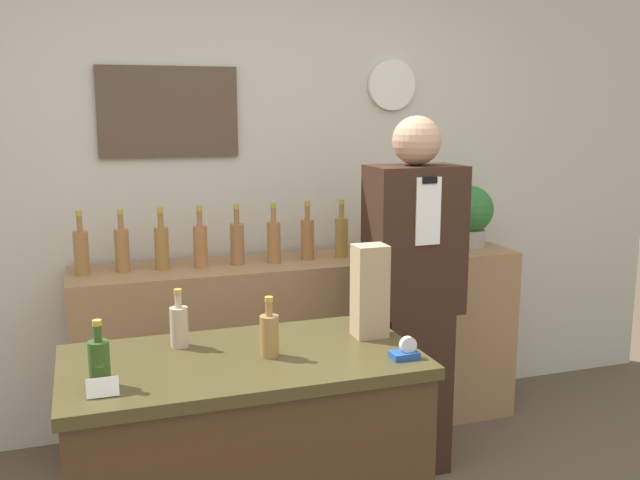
# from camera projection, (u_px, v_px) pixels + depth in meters

# --- Properties ---
(back_wall) EXTENTS (5.20, 0.09, 2.70)m
(back_wall) POSITION_uv_depth(u_px,v_px,m) (251.00, 176.00, 3.80)
(back_wall) COLOR beige
(back_wall) RESTS_ON ground_plane
(back_shelf) EXTENTS (2.33, 0.44, 0.94)m
(back_shelf) POSITION_uv_depth(u_px,v_px,m) (304.00, 346.00, 3.76)
(back_shelf) COLOR #9E754C
(back_shelf) RESTS_ON ground_plane
(shopkeeper) EXTENTS (0.42, 0.27, 1.68)m
(shopkeeper) POSITION_uv_depth(u_px,v_px,m) (413.00, 299.00, 3.31)
(shopkeeper) COLOR #331E14
(shopkeeper) RESTS_ON ground_plane
(potted_plant) EXTENTS (0.27, 0.27, 0.34)m
(potted_plant) POSITION_uv_depth(u_px,v_px,m) (469.00, 214.00, 3.97)
(potted_plant) COLOR #9E998E
(potted_plant) RESTS_ON back_shelf
(paper_bag) EXTENTS (0.12, 0.10, 0.33)m
(paper_bag) POSITION_uv_depth(u_px,v_px,m) (370.00, 291.00, 2.52)
(paper_bag) COLOR tan
(paper_bag) RESTS_ON display_counter
(tape_dispenser) EXTENTS (0.09, 0.06, 0.07)m
(tape_dispenser) POSITION_uv_depth(u_px,v_px,m) (406.00, 352.00, 2.33)
(tape_dispenser) COLOR #1E4799
(tape_dispenser) RESTS_ON display_counter
(price_card_left) EXTENTS (0.09, 0.02, 0.06)m
(price_card_left) POSITION_uv_depth(u_px,v_px,m) (103.00, 387.00, 2.02)
(price_card_left) COLOR white
(price_card_left) RESTS_ON display_counter
(counter_bottle_0) EXTENTS (0.06, 0.06, 0.20)m
(counter_bottle_0) POSITION_uv_depth(u_px,v_px,m) (99.00, 362.00, 2.08)
(counter_bottle_0) COLOR #2C4C1A
(counter_bottle_0) RESTS_ON display_counter
(counter_bottle_1) EXTENTS (0.06, 0.06, 0.20)m
(counter_bottle_1) POSITION_uv_depth(u_px,v_px,m) (179.00, 325.00, 2.43)
(counter_bottle_1) COLOR tan
(counter_bottle_1) RESTS_ON display_counter
(counter_bottle_2) EXTENTS (0.06, 0.06, 0.20)m
(counter_bottle_2) POSITION_uv_depth(u_px,v_px,m) (269.00, 334.00, 2.33)
(counter_bottle_2) COLOR olive
(counter_bottle_2) RESTS_ON display_counter
(shelf_bottle_0) EXTENTS (0.07, 0.07, 0.30)m
(shelf_bottle_0) POSITION_uv_depth(u_px,v_px,m) (81.00, 251.00, 3.32)
(shelf_bottle_0) COLOR #9A6837
(shelf_bottle_0) RESTS_ON back_shelf
(shelf_bottle_1) EXTENTS (0.07, 0.07, 0.30)m
(shelf_bottle_1) POSITION_uv_depth(u_px,v_px,m) (122.00, 248.00, 3.39)
(shelf_bottle_1) COLOR #9E6A3A
(shelf_bottle_1) RESTS_ON back_shelf
(shelf_bottle_2) EXTENTS (0.07, 0.07, 0.30)m
(shelf_bottle_2) POSITION_uv_depth(u_px,v_px,m) (162.00, 246.00, 3.43)
(shelf_bottle_2) COLOR olive
(shelf_bottle_2) RESTS_ON back_shelf
(shelf_bottle_3) EXTENTS (0.07, 0.07, 0.30)m
(shelf_bottle_3) POSITION_uv_depth(u_px,v_px,m) (200.00, 245.00, 3.48)
(shelf_bottle_3) COLOR #A36A3A
(shelf_bottle_3) RESTS_ON back_shelf
(shelf_bottle_4) EXTENTS (0.07, 0.07, 0.30)m
(shelf_bottle_4) POSITION_uv_depth(u_px,v_px,m) (237.00, 242.00, 3.54)
(shelf_bottle_4) COLOR #99633C
(shelf_bottle_4) RESTS_ON back_shelf
(shelf_bottle_5) EXTENTS (0.07, 0.07, 0.30)m
(shelf_bottle_5) POSITION_uv_depth(u_px,v_px,m) (274.00, 240.00, 3.59)
(shelf_bottle_5) COLOR #A26B3B
(shelf_bottle_5) RESTS_ON back_shelf
(shelf_bottle_6) EXTENTS (0.07, 0.07, 0.30)m
(shelf_bottle_6) POSITION_uv_depth(u_px,v_px,m) (307.00, 238.00, 3.66)
(shelf_bottle_6) COLOR #A16736
(shelf_bottle_6) RESTS_ON back_shelf
(shelf_bottle_7) EXTENTS (0.07, 0.07, 0.30)m
(shelf_bottle_7) POSITION_uv_depth(u_px,v_px,m) (341.00, 236.00, 3.72)
(shelf_bottle_7) COLOR olive
(shelf_bottle_7) RESTS_ON back_shelf
(shelf_bottle_8) EXTENTS (0.07, 0.07, 0.30)m
(shelf_bottle_8) POSITION_uv_depth(u_px,v_px,m) (375.00, 234.00, 3.76)
(shelf_bottle_8) COLOR #A56933
(shelf_bottle_8) RESTS_ON back_shelf
(shelf_bottle_9) EXTENTS (0.07, 0.07, 0.30)m
(shelf_bottle_9) POSITION_uv_depth(u_px,v_px,m) (405.00, 232.00, 3.84)
(shelf_bottle_9) COLOR #A46B35
(shelf_bottle_9) RESTS_ON back_shelf
(shelf_bottle_10) EXTENTS (0.07, 0.07, 0.30)m
(shelf_bottle_10) POSITION_uv_depth(u_px,v_px,m) (436.00, 230.00, 3.90)
(shelf_bottle_10) COLOR #9A6C3C
(shelf_bottle_10) RESTS_ON back_shelf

